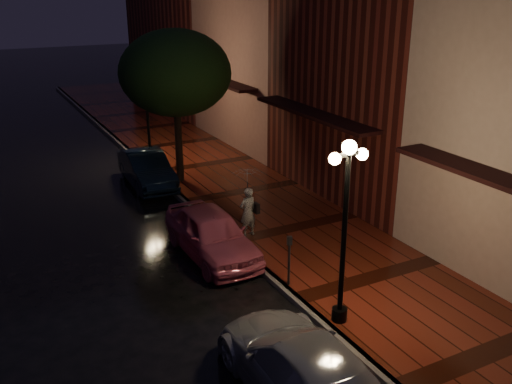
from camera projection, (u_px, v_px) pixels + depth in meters
ground at (233, 245)px, 17.26m from camera, size 120.00×120.00×0.00m
sidewalk at (296, 229)px, 18.21m from camera, size 4.50×60.00×0.15m
curb at (233, 243)px, 17.23m from camera, size 0.25×60.00×0.15m
storefront_mid at (385, 42)px, 20.06m from camera, size 5.00×8.00×11.00m
storefront_far at (273, 49)px, 27.04m from camera, size 5.00×8.00×9.00m
storefront_extra at (194, 24)px, 35.17m from camera, size 5.00×12.00×10.00m
streetlamp_near at (345, 223)px, 12.36m from camera, size 0.96×0.36×4.31m
streetlamp_far at (147, 106)px, 23.97m from camera, size 0.96×0.36×4.31m
street_tree at (176, 76)px, 21.02m from camera, size 4.16×4.16×5.80m
pink_car at (212, 234)px, 16.38m from camera, size 1.71×4.14×1.40m
navy_car at (147, 169)px, 22.10m from camera, size 1.57×4.10×1.34m
silver_car at (305, 371)px, 10.61m from camera, size 2.09×4.89×1.41m
woman_with_umbrella at (248, 192)px, 17.09m from camera, size 0.90×0.92×2.18m
parking_meter at (289, 256)px, 14.45m from camera, size 0.15×0.13×1.37m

